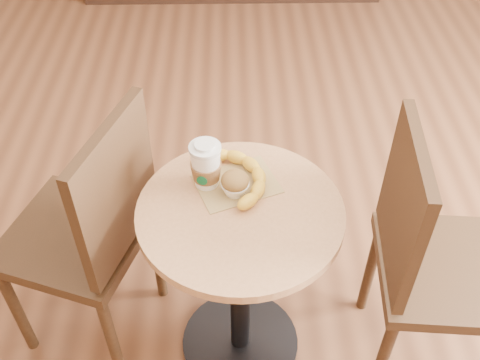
{
  "coord_description": "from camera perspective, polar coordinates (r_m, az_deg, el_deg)",
  "views": [
    {
      "loc": [
        -0.02,
        -1.08,
        1.94
      ],
      "look_at": [
        0.0,
        0.09,
        0.83
      ],
      "focal_mm": 42.0,
      "sensor_mm": 36.0,
      "label": 1
    }
  ],
  "objects": [
    {
      "name": "kraft_bag",
      "position": [
        1.72,
        -0.35,
        -0.37
      ],
      "size": [
        0.29,
        0.26,
        0.0
      ],
      "primitive_type": "cube",
      "rotation": [
        0.0,
        0.0,
        0.37
      ],
      "color": "#A1844E",
      "rests_on": "cafe_table"
    },
    {
      "name": "muffin",
      "position": [
        1.66,
        -0.51,
        -0.35
      ],
      "size": [
        0.09,
        0.09,
        0.08
      ],
      "color": "white",
      "rests_on": "kraft_bag"
    },
    {
      "name": "chair_right",
      "position": [
        1.88,
        18.75,
        -7.52
      ],
      "size": [
        0.48,
        0.48,
        1.0
      ],
      "rotation": [
        0.0,
        0.0,
        1.48
      ],
      "color": "#372313",
      "rests_on": "ground"
    },
    {
      "name": "cafe_table",
      "position": [
        1.83,
        0.02,
        -8.39
      ],
      "size": [
        0.62,
        0.62,
        0.75
      ],
      "color": "black",
      "rests_on": "ground"
    },
    {
      "name": "chair_left",
      "position": [
        1.91,
        -14.87,
        -4.96
      ],
      "size": [
        0.56,
        0.56,
        1.01
      ],
      "rotation": [
        0.0,
        0.0,
        -1.91
      ],
      "color": "#372313",
      "rests_on": "ground"
    },
    {
      "name": "coffee_cup",
      "position": [
        1.67,
        -3.48,
        1.38
      ],
      "size": [
        0.1,
        0.1,
        0.16
      ],
      "rotation": [
        0.0,
        0.0,
        -0.24
      ],
      "color": "white",
      "rests_on": "cafe_table"
    },
    {
      "name": "banana",
      "position": [
        1.71,
        -0.15,
        0.3
      ],
      "size": [
        0.28,
        0.33,
        0.04
      ],
      "primitive_type": null,
      "rotation": [
        0.0,
        0.0,
        0.31
      ],
      "color": "gold",
      "rests_on": "kraft_bag"
    }
  ]
}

